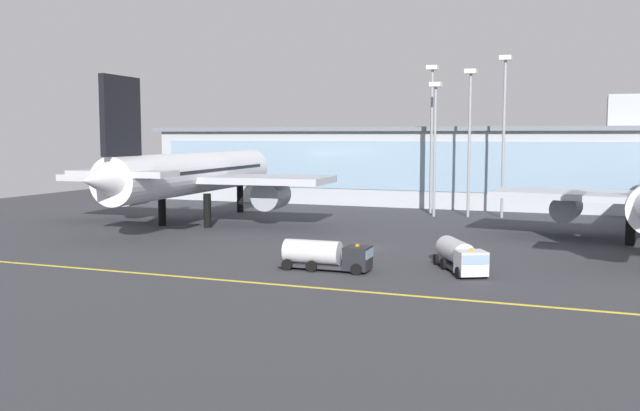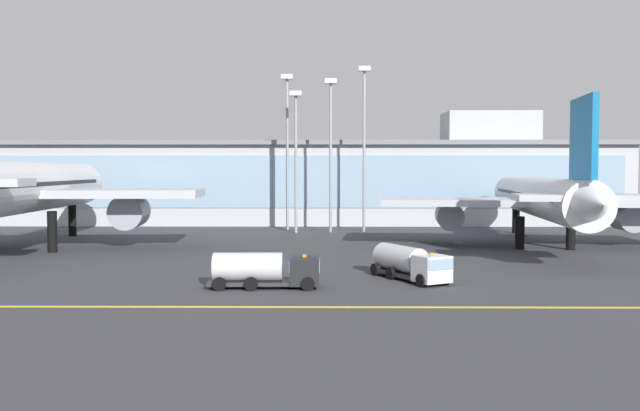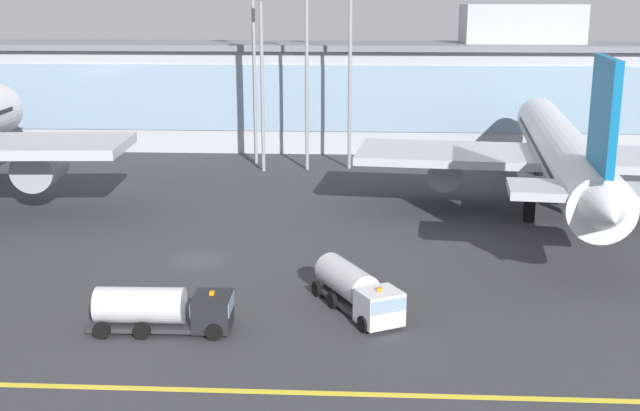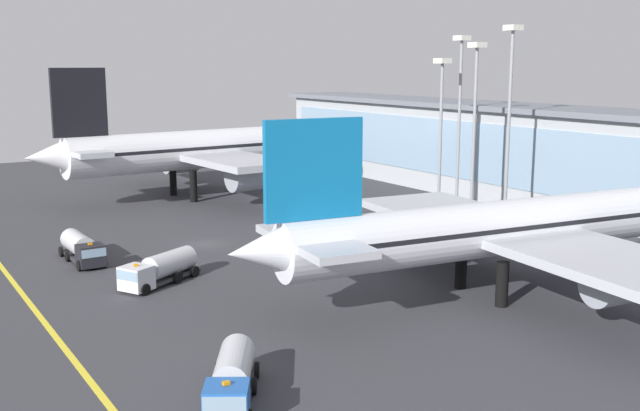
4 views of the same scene
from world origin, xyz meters
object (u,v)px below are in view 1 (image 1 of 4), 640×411
(apron_light_mast_east, at_px, (470,121))
(apron_light_mast_centre, at_px, (435,128))
(fuel_tanker_truck, at_px, (328,255))
(baggage_tug_near, at_px, (461,256))
(apron_light_mast_far_east, at_px, (504,114))
(airliner_near_left, at_px, (194,174))
(apron_light_mast_west, at_px, (432,118))

(apron_light_mast_east, bearing_deg, apron_light_mast_centre, -167.27)
(fuel_tanker_truck, relative_size, apron_light_mast_east, 0.39)
(baggage_tug_near, xyz_separation_m, apron_light_mast_centre, (-11.97, 45.01, 12.73))
(apron_light_mast_centre, height_order, apron_light_mast_far_east, apron_light_mast_far_east)
(apron_light_mast_centre, xyz_separation_m, apron_light_mast_east, (5.28, 1.19, 1.11))
(airliner_near_left, distance_m, baggage_tug_near, 48.98)
(apron_light_mast_west, height_order, apron_light_mast_east, apron_light_mast_west)
(baggage_tug_near, bearing_deg, apron_light_mast_centre, 166.68)
(airliner_near_left, relative_size, apron_light_mast_west, 2.17)
(apron_light_mast_west, bearing_deg, apron_light_mast_east, -27.51)
(apron_light_mast_west, bearing_deg, apron_light_mast_centre, -71.76)
(baggage_tug_near, distance_m, apron_light_mast_west, 53.56)
(apron_light_mast_centre, bearing_deg, apron_light_mast_east, 12.73)
(apron_light_mast_east, bearing_deg, baggage_tug_near, -81.76)
(baggage_tug_near, height_order, apron_light_mast_east, apron_light_mast_east)
(airliner_near_left, height_order, fuel_tanker_truck, airliner_near_left)
(airliner_near_left, distance_m, apron_light_mast_centre, 38.78)
(fuel_tanker_truck, bearing_deg, apron_light_mast_centre, 88.71)
(apron_light_mast_far_east, bearing_deg, airliner_near_left, -149.52)
(apron_light_mast_west, bearing_deg, airliner_near_left, -137.46)
(apron_light_mast_east, bearing_deg, apron_light_mast_west, 152.49)
(airliner_near_left, height_order, apron_light_mast_centre, apron_light_mast_centre)
(airliner_near_left, relative_size, apron_light_mast_east, 2.27)
(fuel_tanker_truck, bearing_deg, apron_light_mast_far_east, 77.14)
(fuel_tanker_truck, distance_m, apron_light_mast_centre, 50.58)
(baggage_tug_near, relative_size, apron_light_mast_far_east, 0.36)
(airliner_near_left, height_order, apron_light_mast_west, apron_light_mast_west)
(airliner_near_left, xyz_separation_m, apron_light_mast_far_east, (41.47, 24.41, 9.07))
(baggage_tug_near, distance_m, apron_light_mast_far_east, 49.48)
(apron_light_mast_east, height_order, apron_light_mast_far_east, apron_light_mast_far_east)
(airliner_near_left, xyz_separation_m, fuel_tanker_truck, (30.91, -26.69, -5.87))
(baggage_tug_near, bearing_deg, apron_light_mast_far_east, 153.62)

